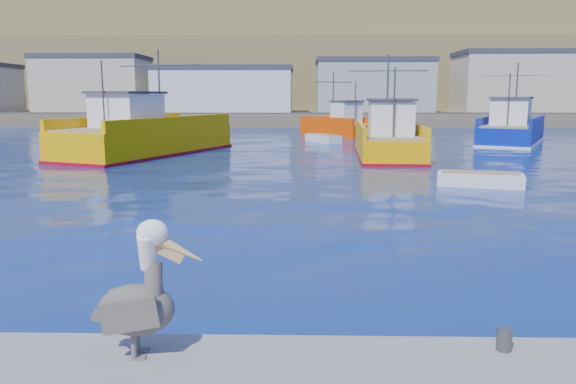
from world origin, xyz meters
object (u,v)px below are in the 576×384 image
at_px(trawler_yellow_b, 388,141).
at_px(pelican, 140,298).
at_px(trawler_blue, 512,131).
at_px(boat_orange, 340,125).
at_px(skiff_mid, 480,181).
at_px(trawler_yellow_a, 146,136).
at_px(skiff_extra, 323,139).

bearing_deg(trawler_yellow_b, pelican, -104.74).
relative_size(trawler_blue, boat_orange, 1.34).
relative_size(skiff_mid, pelican, 2.06).
height_order(trawler_yellow_a, skiff_extra, trawler_yellow_a).
relative_size(skiff_mid, skiff_extra, 0.96).
xyz_separation_m(trawler_blue, boat_orange, (-13.19, 8.82, -0.00)).
xyz_separation_m(trawler_blue, pelican, (-18.99, -38.93, 0.22)).
bearing_deg(skiff_extra, trawler_yellow_b, -72.51).
distance_m(trawler_yellow_b, pelican, 29.35).
relative_size(skiff_extra, pelican, 2.16).
xyz_separation_m(trawler_yellow_b, trawler_blue, (11.52, 10.55, 0.03)).
xyz_separation_m(skiff_mid, skiff_extra, (-5.75, 22.83, 0.02)).
bearing_deg(trawler_blue, trawler_yellow_b, -137.53).
distance_m(trawler_yellow_b, trawler_blue, 15.62).
bearing_deg(trawler_yellow_a, pelican, -74.76).
height_order(skiff_mid, pelican, pelican).
bearing_deg(trawler_yellow_b, skiff_mid, -79.32).
relative_size(boat_orange, skiff_extra, 2.30).
relative_size(trawler_yellow_b, skiff_extra, 2.83).
bearing_deg(skiff_mid, skiff_extra, 104.13).
relative_size(trawler_yellow_a, skiff_extra, 3.85).
xyz_separation_m(trawler_yellow_a, skiff_extra, (11.95, 10.14, -0.93)).
relative_size(trawler_yellow_b, pelican, 6.12).
xyz_separation_m(trawler_yellow_b, boat_orange, (-1.67, 19.36, 0.03)).
xyz_separation_m(trawler_blue, skiff_extra, (-15.11, 0.84, -0.78)).
xyz_separation_m(boat_orange, skiff_extra, (-1.92, -7.97, -0.78)).
distance_m(boat_orange, skiff_mid, 31.04).
bearing_deg(boat_orange, trawler_yellow_b, -85.06).
bearing_deg(skiff_extra, boat_orange, 76.49).
distance_m(trawler_yellow_a, skiff_mid, 21.80).
bearing_deg(trawler_yellow_b, boat_orange, 94.94).
distance_m(trawler_yellow_a, boat_orange, 22.81).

